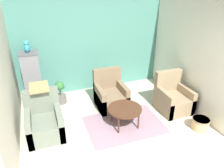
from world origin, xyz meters
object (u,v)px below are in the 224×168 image
object	(u,v)px
coffee_table	(125,110)
parrot	(27,47)
potted_plant	(60,92)
armchair_right	(173,99)
birdcage	(33,80)
armchair_middle	(111,96)
armchair_left	(45,123)
wicker_basket	(200,123)

from	to	relation	value
coffee_table	parrot	distance (m)	2.75
coffee_table	potted_plant	xyz separation A→B (m)	(-1.23, 1.49, -0.10)
coffee_table	parrot	bearing A→B (deg)	138.65
armchair_right	birdcage	size ratio (longest dim) A/B	0.67
coffee_table	potted_plant	size ratio (longest dim) A/B	1.20
armchair_middle	parrot	distance (m)	2.37
armchair_middle	birdcage	bearing A→B (deg)	157.70
armchair_left	potted_plant	bearing A→B (deg)	68.20
birdcage	potted_plant	bearing A→B (deg)	-13.33
armchair_middle	parrot	size ratio (longest dim) A/B	3.23
potted_plant	wicker_basket	size ratio (longest dim) A/B	1.65
coffee_table	armchair_left	xyz separation A→B (m)	(-1.73, 0.26, -0.11)
parrot	wicker_basket	xyz separation A→B (m)	(3.40, -2.34, -1.44)
coffee_table	armchair_left	distance (m)	1.75
coffee_table	armchair_middle	distance (m)	0.89
coffee_table	armchair_middle	xyz separation A→B (m)	(-0.03, 0.88, -0.11)
parrot	armchair_left	bearing A→B (deg)	-84.24
birdcage	wicker_basket	distance (m)	4.17
armchair_left	armchair_middle	distance (m)	1.81
coffee_table	armchair_middle	bearing A→B (deg)	91.70
wicker_basket	armchair_middle	bearing A→B (deg)	134.63
coffee_table	armchair_right	size ratio (longest dim) A/B	0.79
parrot	armchair_right	bearing A→B (deg)	-23.71
coffee_table	birdcage	bearing A→B (deg)	138.70
parrot	potted_plant	xyz separation A→B (m)	(0.63, -0.15, -1.27)
armchair_left	parrot	xyz separation A→B (m)	(-0.14, 1.38, 1.28)
armchair_right	potted_plant	xyz separation A→B (m)	(-2.64, 1.28, 0.02)
wicker_basket	parrot	bearing A→B (deg)	145.47
coffee_table	potted_plant	distance (m)	1.94
armchair_left	wicker_basket	size ratio (longest dim) A/B	2.51
armchair_left	wicker_basket	xyz separation A→B (m)	(3.27, -0.96, -0.16)
armchair_left	potted_plant	size ratio (longest dim) A/B	1.52
armchair_right	birdcage	xyz separation A→B (m)	(-3.27, 1.43, 0.42)
armchair_right	birdcage	distance (m)	3.59
coffee_table	wicker_basket	world-z (taller)	coffee_table
armchair_right	armchair_left	bearing A→B (deg)	179.00
armchair_right	coffee_table	bearing A→B (deg)	-171.65
parrot	wicker_basket	distance (m)	4.38
coffee_table	wicker_basket	xyz separation A→B (m)	(1.54, -0.70, -0.27)
coffee_table	birdcage	world-z (taller)	birdcage
armchair_middle	birdcage	size ratio (longest dim) A/B	0.67
armchair_left	coffee_table	bearing A→B (deg)	-8.59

